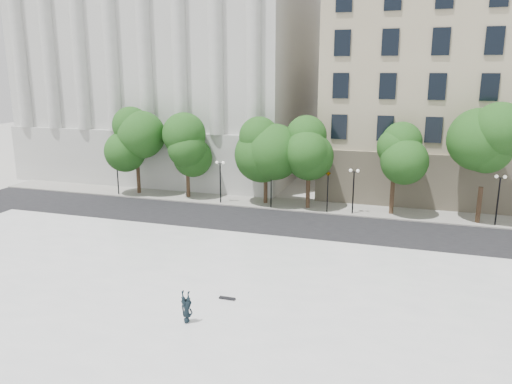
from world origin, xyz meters
TOP-DOWN VIEW (x-y plane):
  - ground at (0.00, 0.00)m, footprint 160.00×160.00m
  - plaza at (0.00, 3.00)m, footprint 44.00×22.00m
  - street at (0.00, 18.00)m, footprint 60.00×8.00m
  - far_sidewalk at (0.00, 24.00)m, footprint 60.00×4.00m
  - building_west at (-17.00, 38.57)m, footprint 31.50×27.65m
  - traffic_light_west at (-1.27, 22.30)m, footprint 0.65×1.81m
  - traffic_light_east at (3.74, 22.30)m, footprint 0.64×1.66m
  - person_lying at (0.75, 0.47)m, footprint 0.59×1.61m
  - skateboard at (1.68, 3.37)m, footprint 0.86×0.23m
  - street_trees at (-0.08, 23.49)m, footprint 35.56×5.26m
  - lamp_posts at (-0.04, 22.60)m, footprint 34.92×0.28m

SIDE VIEW (x-z plane):
  - ground at x=0.00m, z-range 0.00..0.00m
  - street at x=0.00m, z-range 0.00..0.02m
  - far_sidewalk at x=0.00m, z-range 0.00..0.12m
  - plaza at x=0.00m, z-range 0.00..0.45m
  - skateboard at x=1.68m, z-range 0.45..0.54m
  - person_lying at x=0.75m, z-range 0.45..0.89m
  - lamp_posts at x=-0.04m, z-range 0.74..4.93m
  - traffic_light_east at x=3.74m, z-range 1.57..5.72m
  - traffic_light_west at x=-1.27m, z-range 1.61..5.82m
  - street_trees at x=-0.08m, z-range 1.54..9.57m
  - building_west at x=-17.00m, z-range 0.09..25.69m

